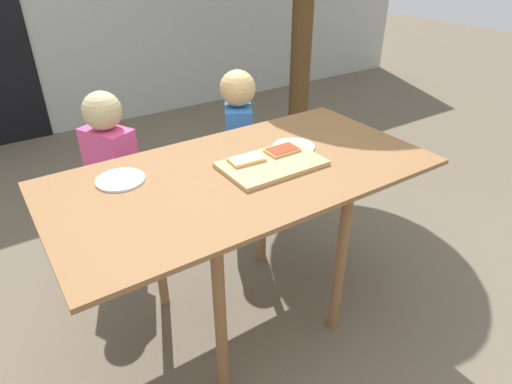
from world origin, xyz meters
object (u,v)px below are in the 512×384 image
Objects in this scene: dining_table at (244,191)px; pizza_slice_far_left at (247,160)px; plate_white_left at (120,180)px; plate_white_right at (294,147)px; cutting_board at (272,164)px; child_right at (239,142)px; child_left at (113,172)px; pizza_slice_far_right at (282,150)px.

pizza_slice_far_left reaches higher than dining_table.
plate_white_right is (0.71, -0.13, 0.00)m from plate_white_left.
plate_white_left and plate_white_right have the same top height.
cutting_board is at bearing -153.90° from plate_white_right.
plate_white_right is at bearing -97.46° from child_right.
pizza_slice_far_right is at bearing -51.62° from child_left.
dining_table is at bearing -120.03° from child_right.
child_left reaches higher than pizza_slice_far_left.
dining_table is 1.56× the size of child_left.
pizza_slice_far_right is 0.96× the size of pizza_slice_far_left.
dining_table is 0.31m from plate_white_right.
pizza_slice_far_right and pizza_slice_far_left have the same top height.
plate_white_right is at bearing -45.74° from child_left.
plate_white_right reaches higher than dining_table.
child_right is at bearing 75.07° from pizza_slice_far_right.
plate_white_right is at bearing 26.10° from cutting_board.
child_right is at bearing 59.97° from dining_table.
child_right is (0.16, 0.61, -0.23)m from pizza_slice_far_right.
child_left is (-0.44, 0.71, -0.22)m from cutting_board.
pizza_slice_far_left is 0.15× the size of child_right.
pizza_slice_far_left reaches higher than plate_white_right.
child_right is at bearing 61.05° from pizza_slice_far_left.
cutting_board is at bearing -13.79° from dining_table.
pizza_slice_far_right is 0.14× the size of child_left.
child_left reaches higher than dining_table.
child_left is at bearing 78.60° from plate_white_left.
child_left reaches higher than pizza_slice_far_right.
plate_white_left is 0.19× the size of child_right.
pizza_slice_far_right is (0.09, 0.05, 0.02)m from cutting_board.
dining_table is 8.26× the size of plate_white_right.
child_left is at bearing 118.53° from pizza_slice_far_left.
child_left reaches higher than plate_white_left.
cutting_board is 2.20× the size of plate_white_left.
pizza_slice_far_left is 0.78× the size of plate_white_left.
pizza_slice_far_left is at bearing 143.50° from cutting_board.
pizza_slice_far_right is at bearing -158.00° from plate_white_right.
cutting_board is at bearing -110.87° from child_right.
pizza_slice_far_left is 0.78m from child_left.
cutting_board reaches higher than plate_white_left.
pizza_slice_far_left is 0.15× the size of child_left.
pizza_slice_far_left is 0.78× the size of plate_white_right.
pizza_slice_far_right is 0.75× the size of plate_white_right.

